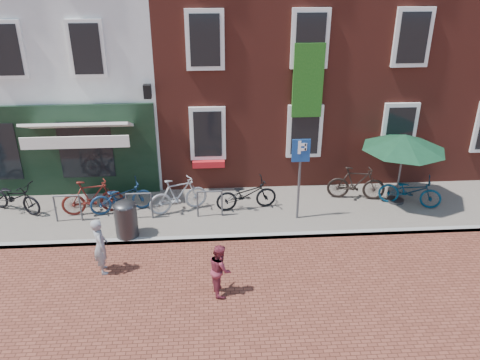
{
  "coord_description": "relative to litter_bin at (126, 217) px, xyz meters",
  "views": [
    {
      "loc": [
        0.52,
        -11.29,
        7.22
      ],
      "look_at": [
        1.37,
        1.21,
        1.23
      ],
      "focal_mm": 36.88,
      "sensor_mm": 36.0,
      "label": 1
    }
  ],
  "objects": [
    {
      "name": "bicycle_1",
      "position": [
        -1.15,
        1.31,
        -0.05
      ],
      "size": [
        1.82,
        0.78,
        1.06
      ],
      "primitive_type": "imported",
      "rotation": [
        0.0,
        0.0,
        1.74
      ],
      "color": "#5B1A14",
      "rests_on": "sidewalk"
    },
    {
      "name": "bicycle_3",
      "position": [
        1.33,
        1.27,
        -0.05
      ],
      "size": [
        1.83,
        1.07,
        1.06
      ],
      "primitive_type": "imported",
      "rotation": [
        0.0,
        0.0,
        1.92
      ],
      "color": "#969698",
      "rests_on": "sidewalk"
    },
    {
      "name": "building_brick_mid",
      "position": [
        3.74,
        6.7,
        4.33
      ],
      "size": [
        6.0,
        8.0,
        10.0
      ],
      "primitive_type": "cube",
      "color": "maroon",
      "rests_on": "ground"
    },
    {
      "name": "bicycle_0",
      "position": [
        -3.44,
        1.58,
        -0.1
      ],
      "size": [
        1.91,
        1.34,
        0.95
      ],
      "primitive_type": "imported",
      "rotation": [
        0.0,
        0.0,
        1.14
      ],
      "color": "black",
      "rests_on": "sidewalk"
    },
    {
      "name": "parking_sign",
      "position": [
        4.75,
        0.62,
        1.08
      ],
      "size": [
        0.5,
        0.08,
        2.43
      ],
      "color": "#4C4C4F",
      "rests_on": "sidewalk"
    },
    {
      "name": "bicycle_2",
      "position": [
        -0.33,
        1.37,
        -0.1
      ],
      "size": [
        1.92,
        1.09,
        0.95
      ],
      "primitive_type": "imported",
      "rotation": [
        0.0,
        0.0,
        1.83
      ],
      "color": "#152E4E",
      "rests_on": "sidewalk"
    },
    {
      "name": "boy",
      "position": [
        2.44,
        -2.45,
        -0.05
      ],
      "size": [
        0.58,
        0.69,
        1.25
      ],
      "primitive_type": "imported",
      "rotation": [
        0.0,
        0.0,
        1.75
      ],
      "color": "maroon",
      "rests_on": "ground"
    },
    {
      "name": "building_stucco",
      "position": [
        -3.26,
        6.7,
        3.83
      ],
      "size": [
        8.0,
        8.0,
        9.0
      ],
      "primitive_type": "cube",
      "color": "silver",
      "rests_on": "ground"
    },
    {
      "name": "bicycle_4",
      "position": [
        3.33,
        1.29,
        -0.1
      ],
      "size": [
        1.89,
        0.9,
        0.95
      ],
      "primitive_type": "imported",
      "rotation": [
        0.0,
        0.0,
        1.72
      ],
      "color": "black",
      "rests_on": "sidewalk"
    },
    {
      "name": "building_brick_right",
      "position": [
        9.74,
        6.7,
        4.33
      ],
      "size": [
        6.0,
        8.0,
        10.0
      ],
      "primitive_type": "cube",
      "color": "maroon",
      "rests_on": "ground"
    },
    {
      "name": "bicycle_5",
      "position": [
        6.74,
        1.69,
        -0.05
      ],
      "size": [
        1.82,
        0.81,
        1.06
      ],
      "primitive_type": "imported",
      "rotation": [
        0.0,
        0.0,
        1.39
      ],
      "color": "black",
      "rests_on": "sidewalk"
    },
    {
      "name": "ground",
      "position": [
        1.74,
        -0.3,
        -0.67
      ],
      "size": [
        80.0,
        80.0,
        0.0
      ],
      "primitive_type": "plane",
      "color": "brown"
    },
    {
      "name": "bicycle_6",
      "position": [
        8.24,
        1.17,
        -0.1
      ],
      "size": [
        1.92,
        1.26,
        0.95
      ],
      "primitive_type": "imported",
      "rotation": [
        0.0,
        0.0,
        1.19
      ],
      "color": "#082F47",
      "rests_on": "sidewalk"
    },
    {
      "name": "parasol",
      "position": [
        7.93,
        1.4,
        1.47
      ],
      "size": [
        2.46,
        2.46,
        2.29
      ],
      "color": "#4C4C4F",
      "rests_on": "sidewalk"
    },
    {
      "name": "litter_bin",
      "position": [
        0.0,
        0.0,
        0.0
      ],
      "size": [
        0.61,
        0.61,
        1.11
      ],
      "color": "#323234",
      "rests_on": "sidewalk"
    },
    {
      "name": "sidewalk",
      "position": [
        2.74,
        1.2,
        -0.62
      ],
      "size": [
        24.0,
        3.0,
        0.1
      ],
      "primitive_type": "cube",
      "color": "slate",
      "rests_on": "ground"
    },
    {
      "name": "woman",
      "position": [
        -0.39,
        -1.45,
        0.05
      ],
      "size": [
        0.5,
        0.61,
        1.44
      ],
      "primitive_type": "imported",
      "rotation": [
        0.0,
        0.0,
        1.91
      ],
      "color": "gray",
      "rests_on": "ground"
    }
  ]
}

